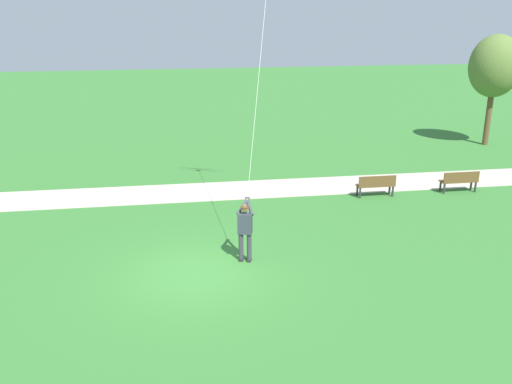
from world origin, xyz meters
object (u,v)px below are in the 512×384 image
object	(u,v)px
person_kite_flyer	(245,227)
park_bench_near_walkway	(376,184)
park_bench_far_walkway	(460,180)
tree_behind_path	(495,67)

from	to	relation	value
person_kite_flyer	park_bench_near_walkway	world-z (taller)	person_kite_flyer
person_kite_flyer	park_bench_near_walkway	bearing A→B (deg)	128.80
park_bench_near_walkway	park_bench_far_walkway	size ratio (longest dim) A/B	1.00
person_kite_flyer	tree_behind_path	xyz separation A→B (m)	(-12.20, 15.39, 3.15)
person_kite_flyer	tree_behind_path	bearing A→B (deg)	128.40
park_bench_far_walkway	tree_behind_path	size ratio (longest dim) A/B	0.26
tree_behind_path	park_bench_far_walkway	bearing A→B (deg)	-38.34
park_bench_near_walkway	tree_behind_path	distance (m)	12.52
park_bench_near_walkway	tree_behind_path	world-z (taller)	tree_behind_path
park_bench_far_walkway	tree_behind_path	xyz separation A→B (m)	(-7.48, 5.91, 3.69)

